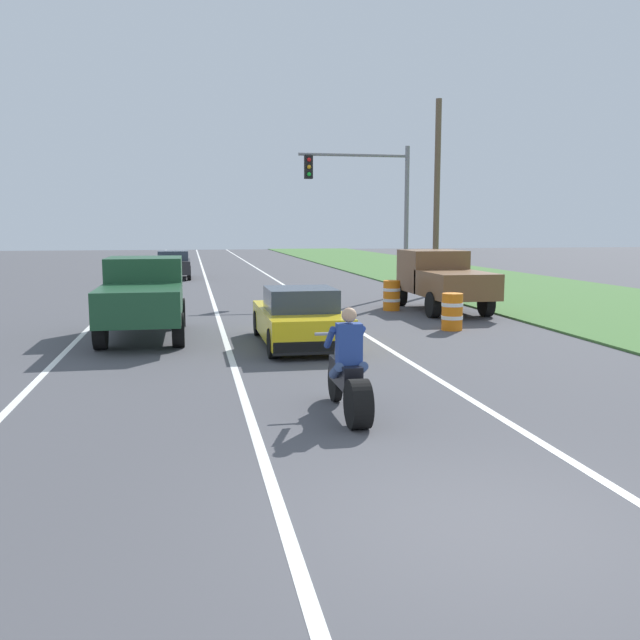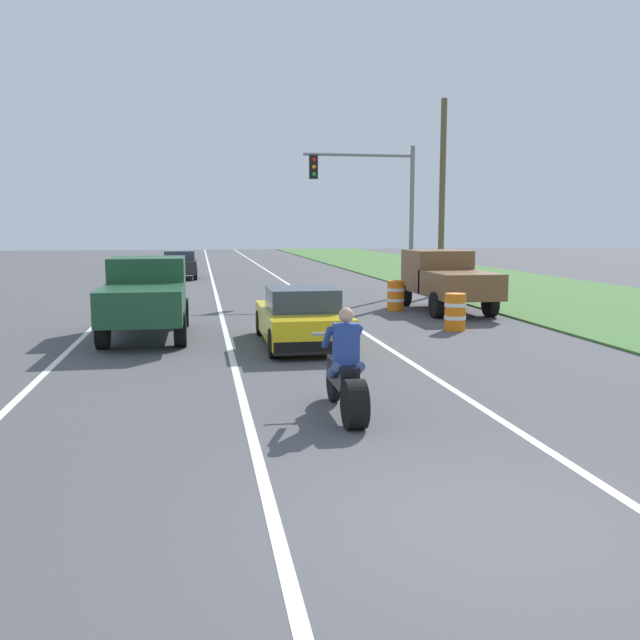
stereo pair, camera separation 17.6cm
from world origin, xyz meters
The scene contains 14 objects.
ground_plane centered at (0.00, 0.00, 0.00)m, with size 160.00×160.00×0.00m, color #4C4C51.
lane_stripe_left_solid centered at (-5.40, 20.00, 0.00)m, with size 0.14×120.00×0.01m, color white.
lane_stripe_right_solid centered at (1.80, 20.00, 0.00)m, with size 0.14×120.00×0.01m, color white.
lane_stripe_centre_dashed centered at (-1.80, 20.00, 0.00)m, with size 0.14×120.00×0.01m, color white.
grass_verge_right centered at (11.92, 20.00, 0.03)m, with size 10.00×120.00×0.06m, color #477538.
motorcycle_with_rider centered at (-0.37, 3.97, 0.59)m, with size 0.70×2.21×1.62m.
sports_car_yellow centered at (-0.11, 10.23, 0.63)m, with size 1.84×4.30×1.37m.
pickup_truck_left_lane_dark_green centered at (-3.79, 12.10, 1.11)m, with size 2.02×4.80×1.98m.
pickup_truck_right_shoulder_brown centered at (5.56, 15.97, 1.11)m, with size 2.02×4.80×1.98m.
traffic_light_mast_near centered at (4.73, 21.61, 3.99)m, with size 4.54×0.34×6.00m.
utility_pole_roadside centered at (7.28, 21.27, 3.91)m, with size 0.24×0.24×7.82m, color brown.
construction_barrel_nearest centered at (4.31, 11.82, 0.50)m, with size 0.58×0.58×1.00m.
construction_barrel_mid centered at (3.98, 16.40, 0.50)m, with size 0.58×0.58×1.00m.
distant_car_far_ahead centered at (-3.48, 32.32, 0.77)m, with size 1.80×4.00×1.50m.
Camera 1 is at (-2.61, -5.64, 2.77)m, focal length 38.70 mm.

